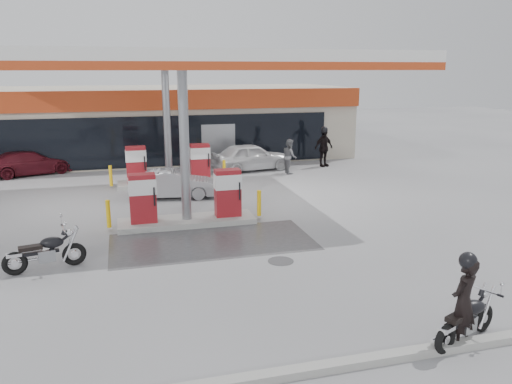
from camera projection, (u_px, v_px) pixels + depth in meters
ground at (196, 243)px, 14.81m from camera, size 90.00×90.00×0.00m
wet_patch at (213, 242)px, 14.93m from camera, size 6.00×3.00×0.00m
drain_cover at (281, 261)px, 13.44m from camera, size 0.70×0.70×0.01m
kerb at (258, 378)px, 8.23m from camera, size 28.00×0.25×0.15m
store_building at (155, 122)px, 29.26m from camera, size 22.00×8.22×4.00m
canopy at (172, 62)px, 18.22m from camera, size 16.00×10.02×5.51m
pump_island_near at (186, 203)px, 16.51m from camera, size 5.14×1.30×1.78m
pump_island_far at (169, 169)px, 22.13m from camera, size 5.14×1.30×1.78m
main_motorcycle at (467, 321)px, 9.40m from camera, size 1.79×0.94×0.97m
biker_main at (463, 302)px, 9.17m from camera, size 0.75×0.65×1.73m
parked_motorcycle at (46, 253)px, 12.76m from camera, size 2.02×0.78×1.05m
sedan_white at (251, 157)px, 25.30m from camera, size 4.31×2.29×1.39m
attendant at (290, 156)px, 24.55m from camera, size 0.72×0.88×1.70m
hatchback_silver at (173, 184)px, 19.90m from camera, size 3.55×1.64×1.13m
parked_car_left at (30, 163)px, 24.30m from camera, size 4.40×2.99×1.18m
parked_car_right at (238, 149)px, 28.63m from camera, size 3.99×2.00×1.08m
biker_walking at (324, 148)px, 26.22m from camera, size 1.26×0.83×1.99m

